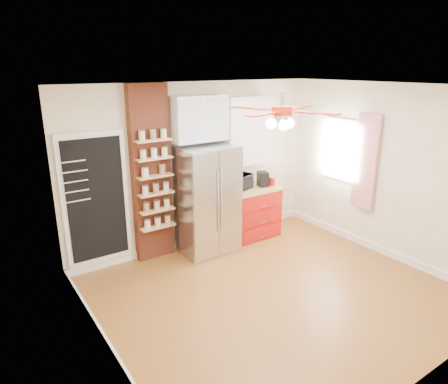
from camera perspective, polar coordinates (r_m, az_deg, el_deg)
floor at (r=5.61m, az=7.14°, el=-14.03°), size 4.50×4.50×0.00m
ceiling at (r=4.79m, az=8.40°, el=14.68°), size 4.50×4.50×0.00m
wall_back at (r=6.60m, az=-3.91°, el=3.72°), size 4.50×0.02×2.70m
wall_front at (r=3.91m, az=27.82°, el=-8.45°), size 4.50×0.02×2.70m
wall_left at (r=3.99m, az=-17.35°, el=-6.57°), size 0.02×4.00×2.70m
wall_right at (r=6.71m, az=22.25°, el=2.65°), size 0.02×4.00×2.70m
chalkboard at (r=5.99m, az=-17.82°, el=-1.05°), size 0.95×0.05×1.95m
brick_pillar at (r=6.15m, az=-10.37°, el=2.45°), size 0.60×0.16×2.70m
fridge at (r=6.40m, az=-2.53°, el=-1.13°), size 0.90×0.70×1.75m
upper_glass_cabinet at (r=6.28m, az=-3.64°, el=10.44°), size 0.90×0.35×0.70m
red_cabinet at (r=7.11m, az=3.97°, el=-2.83°), size 0.94×0.64×0.90m
upper_shelf_unit at (r=6.88m, az=3.34°, el=8.76°), size 0.90×0.30×1.15m
window at (r=7.16m, az=16.41°, el=5.79°), size 0.04×0.75×1.05m
curtain at (r=6.82m, az=19.60°, el=4.05°), size 0.06×0.40×1.55m
ceiling_fan at (r=4.81m, az=8.25°, el=11.39°), size 1.40×1.40×0.44m
toaster_oven at (r=6.82m, az=2.00°, el=1.42°), size 0.54×0.44×0.26m
coffee_maker at (r=7.03m, az=5.56°, el=1.86°), size 0.22×0.24×0.26m
canister_left at (r=7.10m, az=6.89°, el=1.48°), size 0.13×0.13×0.15m
canister_right at (r=7.18m, az=6.32°, el=1.61°), size 0.12×0.12×0.13m
pantry_jar_oats at (r=5.92m, az=-11.22°, el=2.73°), size 0.13×0.13×0.14m
pantry_jar_beans at (r=6.07m, az=-8.85°, el=3.19°), size 0.11×0.11×0.14m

